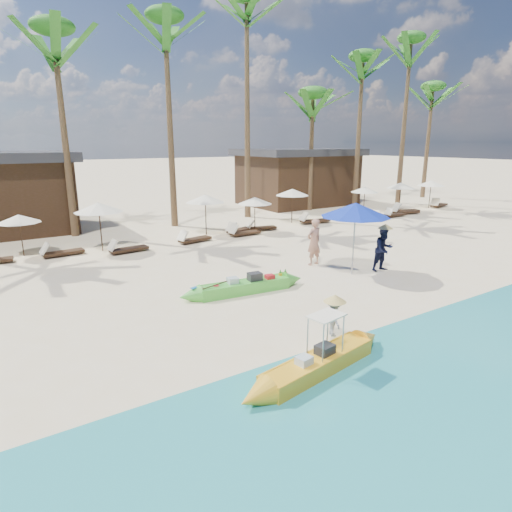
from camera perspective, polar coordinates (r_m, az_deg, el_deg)
ground at (r=12.94m, az=4.23°, el=-6.87°), size 240.00×240.00×0.00m
wet_sand_strip at (r=9.84m, az=22.63°, el=-15.52°), size 240.00×4.50×0.01m
green_canoe at (r=14.09m, az=-1.58°, el=-4.08°), size 4.92×0.97×0.63m
yellow_canoe at (r=9.56m, az=8.34°, el=-13.96°), size 4.85×1.13×1.27m
tourist at (r=17.23m, az=7.73°, el=1.86°), size 0.72×0.50×1.88m
vendor_green at (r=17.01m, az=16.66°, el=0.90°), size 0.89×0.73×1.71m
vendor_yellow at (r=10.73m, az=10.37°, el=-8.06°), size 0.57×0.70×0.95m
blue_umbrella at (r=15.92m, az=13.14°, el=6.01°), size 2.50×2.50×2.69m
resort_parasol_4 at (r=20.91m, az=-29.08°, el=4.37°), size 1.77×1.77×1.82m
lounger_4_right at (r=20.37m, az=-24.65°, el=0.51°), size 1.79×0.67×0.60m
resort_parasol_5 at (r=20.32m, az=-20.26°, el=6.11°), size 2.16×2.16×2.22m
lounger_5_left at (r=19.96m, az=-16.92°, el=0.97°), size 1.81×0.71×0.60m
resort_parasol_6 at (r=22.81m, az=-6.78°, el=7.62°), size 2.08×2.08×2.14m
lounger_6_left at (r=21.28m, az=-8.40°, el=2.30°), size 1.85×0.89×0.60m
lounger_6_right at (r=22.63m, az=-1.71°, el=3.20°), size 1.75×0.56×0.59m
resort_parasol_7 at (r=23.27m, az=-0.16°, el=7.39°), size 1.88×1.88×1.93m
lounger_7_left at (r=23.31m, az=-2.31°, el=3.56°), size 1.86×1.11×0.61m
lounger_7_right at (r=24.03m, az=0.54°, el=3.88°), size 1.75×0.87×0.57m
resort_parasol_8 at (r=26.13m, az=4.86°, el=8.47°), size 2.02×2.02×2.08m
lounger_8_left at (r=26.31m, az=7.63°, el=4.78°), size 1.99×0.91×0.65m
resort_parasol_9 at (r=29.73m, az=14.32°, el=8.58°), size 1.87×1.87×1.93m
lounger_9_left at (r=28.71m, az=16.09°, el=5.12°), size 1.74×0.95×0.56m
lounger_9_right at (r=29.87m, az=17.99°, el=5.34°), size 1.70×0.55×0.57m
resort_parasol_10 at (r=32.13m, az=18.74°, el=8.90°), size 1.99×1.99×2.05m
lounger_10_left at (r=31.16m, az=19.15°, el=5.67°), size 2.04×1.12×0.66m
lounger_10_right at (r=31.64m, az=19.19°, el=5.80°), size 2.04×1.10×0.66m
resort_parasol_11 at (r=34.66m, az=22.32°, el=8.98°), size 2.00×2.00×2.06m
lounger_11_left at (r=35.50m, az=23.14°, el=6.34°), size 2.02×1.00×0.66m
palm_3 at (r=24.46m, az=-25.11°, el=22.52°), size 2.08×2.08×10.52m
palm_4 at (r=25.82m, az=-11.87°, el=25.03°), size 2.08×2.08×11.70m
palm_5 at (r=28.75m, az=-1.23°, el=27.02°), size 2.08×2.08×13.60m
palm_6 at (r=31.46m, az=7.55°, el=18.93°), size 2.08×2.08×8.51m
palm_7 at (r=33.56m, az=13.93°, el=21.72°), size 2.08×2.08×11.08m
palm_8 at (r=36.83m, az=19.73°, el=22.53°), size 2.08×2.08×12.70m
palm_9 at (r=41.54m, az=22.38°, el=18.38°), size 2.08×2.08×9.82m
pavilion_east at (r=34.53m, az=5.54°, el=10.55°), size 8.80×6.60×4.30m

